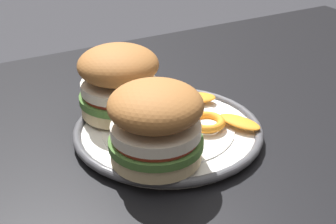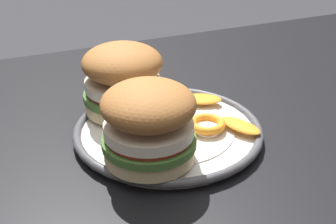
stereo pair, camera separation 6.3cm
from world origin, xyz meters
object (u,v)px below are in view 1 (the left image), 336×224
object	(u,v)px
sandwich_half_left	(156,123)
dinner_plate	(168,131)
dining_table	(143,214)
sandwich_half_right	(119,80)

from	to	relation	value
sandwich_half_left	dinner_plate	bearing A→B (deg)	51.19
dining_table	sandwich_half_left	world-z (taller)	sandwich_half_left
dining_table	sandwich_half_left	distance (m)	0.16
dining_table	sandwich_half_left	xyz separation A→B (m)	(0.01, -0.03, 0.16)
dinner_plate	sandwich_half_right	xyz separation A→B (m)	(-0.04, 0.07, 0.06)
sandwich_half_right	dinner_plate	bearing A→B (deg)	-60.21
dinner_plate	sandwich_half_right	size ratio (longest dim) A/B	2.04
dining_table	dinner_plate	bearing A→B (deg)	31.39
sandwich_half_left	sandwich_half_right	bearing A→B (deg)	85.49
sandwich_half_left	sandwich_half_right	size ratio (longest dim) A/B	0.95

